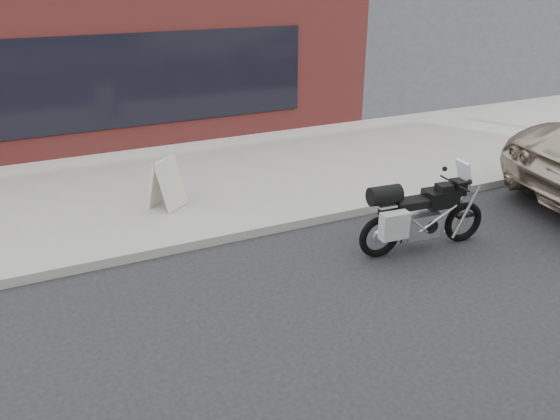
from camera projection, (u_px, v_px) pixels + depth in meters
ground at (422, 397)px, 5.53m from camera, size 120.00×120.00×0.00m
near_sidewalk at (209, 173)px, 11.30m from camera, size 44.00×6.00×0.15m
storefront at (61, 33)px, 15.43m from camera, size 14.00×10.07×4.50m
motorcycle at (417, 216)px, 8.14m from camera, size 2.15×0.69×1.36m
sandwich_sign at (166, 183)px, 9.39m from camera, size 0.73×0.72×0.86m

